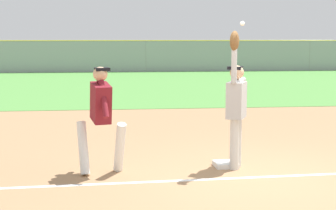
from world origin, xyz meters
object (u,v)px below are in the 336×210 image
(first_base, at_px, (226,164))
(parked_car_white, at_px, (213,58))
(runner, at_px, (101,112))
(fielder, at_px, (236,102))
(parked_car_black, at_px, (133,59))
(baseball, at_px, (242,24))
(parked_car_red, at_px, (55,59))

(first_base, relative_size, parked_car_white, 0.08)
(first_base, bearing_deg, runner, -174.43)
(first_base, height_order, fielder, fielder)
(runner, bearing_deg, fielder, -11.24)
(fielder, xyz_separation_m, parked_car_white, (5.31, 28.40, -0.45))
(first_base, xyz_separation_m, parked_car_white, (5.45, 28.29, 0.63))
(first_base, bearing_deg, fielder, -39.86)
(first_base, xyz_separation_m, parked_car_black, (-0.40, 27.90, 0.63))
(parked_car_black, relative_size, parked_car_white, 0.96)
(fielder, xyz_separation_m, runner, (-2.21, -0.09, -0.12))
(fielder, height_order, baseball, baseball)
(parked_car_red, bearing_deg, first_base, -77.16)
(baseball, distance_m, parked_car_red, 28.74)
(first_base, relative_size, parked_car_red, 0.09)
(baseball, bearing_deg, fielder, 94.52)
(runner, height_order, parked_car_red, runner)
(fielder, relative_size, parked_car_white, 0.50)
(first_base, height_order, baseball, baseball)
(parked_car_red, bearing_deg, fielder, -76.94)
(parked_car_white, bearing_deg, parked_car_red, 176.58)
(fielder, height_order, parked_car_white, fielder)
(fielder, bearing_deg, parked_car_white, -74.13)
(baseball, bearing_deg, runner, 176.19)
(baseball, distance_m, parked_car_white, 29.17)
(runner, xyz_separation_m, parked_car_black, (1.68, 28.11, -0.32))
(runner, bearing_deg, parked_car_red, 84.04)
(parked_car_red, relative_size, parked_car_black, 1.00)
(fielder, distance_m, runner, 2.22)
(fielder, bearing_deg, first_base, -13.39)
(runner, bearing_deg, parked_car_white, 61.64)
(runner, bearing_deg, baseball, -17.37)
(baseball, height_order, parked_car_red, baseball)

